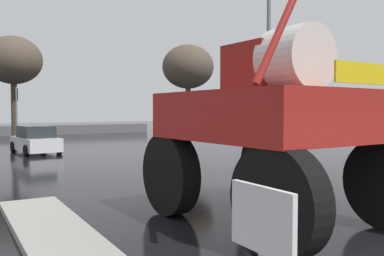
{
  "coord_description": "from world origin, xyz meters",
  "views": [
    {
      "loc": [
        -5.54,
        -2.38,
        2.38
      ],
      "look_at": [
        0.18,
        7.31,
        1.89
      ],
      "focal_mm": 38.52,
      "sensor_mm": 36.0,
      "label": 1
    }
  ],
  "objects_px": {
    "bare_tree_right": "(188,67)",
    "traffic_signal_far_left": "(16,102)",
    "oversize_sprayer": "(274,124)",
    "sedan_ahead": "(36,140)",
    "bare_tree_far_center": "(13,61)",
    "traffic_signal_near_right": "(244,98)",
    "streetlight_near_right": "(270,60)"
  },
  "relations": [
    {
      "from": "traffic_signal_near_right",
      "to": "oversize_sprayer",
      "type": "bearing_deg",
      "value": -122.62
    },
    {
      "from": "oversize_sprayer",
      "to": "bare_tree_right",
      "type": "bearing_deg",
      "value": -27.7
    },
    {
      "from": "sedan_ahead",
      "to": "traffic_signal_near_right",
      "type": "bearing_deg",
      "value": -158.71
    },
    {
      "from": "bare_tree_right",
      "to": "streetlight_near_right",
      "type": "bearing_deg",
      "value": -100.89
    },
    {
      "from": "sedan_ahead",
      "to": "bare_tree_far_center",
      "type": "distance_m",
      "value": 10.27
    },
    {
      "from": "oversize_sprayer",
      "to": "bare_tree_far_center",
      "type": "bearing_deg",
      "value": 1.27
    },
    {
      "from": "sedan_ahead",
      "to": "traffic_signal_far_left",
      "type": "bearing_deg",
      "value": -5.92
    },
    {
      "from": "sedan_ahead",
      "to": "streetlight_near_right",
      "type": "height_order",
      "value": "streetlight_near_right"
    },
    {
      "from": "oversize_sprayer",
      "to": "traffic_signal_near_right",
      "type": "distance_m",
      "value": 7.29
    },
    {
      "from": "streetlight_near_right",
      "to": "traffic_signal_far_left",
      "type": "bearing_deg",
      "value": 117.19
    },
    {
      "from": "oversize_sprayer",
      "to": "streetlight_near_right",
      "type": "bearing_deg",
      "value": -43.52
    },
    {
      "from": "traffic_signal_far_left",
      "to": "bare_tree_far_center",
      "type": "xyz_separation_m",
      "value": [
        0.09,
        1.73,
        3.06
      ]
    },
    {
      "from": "sedan_ahead",
      "to": "traffic_signal_far_left",
      "type": "distance_m",
      "value": 7.43
    },
    {
      "from": "bare_tree_far_center",
      "to": "traffic_signal_far_left",
      "type": "bearing_deg",
      "value": -92.92
    },
    {
      "from": "streetlight_near_right",
      "to": "oversize_sprayer",
      "type": "bearing_deg",
      "value": -130.79
    },
    {
      "from": "oversize_sprayer",
      "to": "bare_tree_right",
      "type": "xyz_separation_m",
      "value": [
        8.77,
        18.83,
        3.33
      ]
    },
    {
      "from": "traffic_signal_far_left",
      "to": "streetlight_near_right",
      "type": "bearing_deg",
      "value": -62.81
    },
    {
      "from": "traffic_signal_far_left",
      "to": "streetlight_near_right",
      "type": "relative_size",
      "value": 0.47
    },
    {
      "from": "traffic_signal_far_left",
      "to": "bare_tree_right",
      "type": "relative_size",
      "value": 0.57
    },
    {
      "from": "oversize_sprayer",
      "to": "traffic_signal_far_left",
      "type": "relative_size",
      "value": 1.36
    },
    {
      "from": "sedan_ahead",
      "to": "bare_tree_right",
      "type": "bearing_deg",
      "value": -87.49
    },
    {
      "from": "sedan_ahead",
      "to": "streetlight_near_right",
      "type": "bearing_deg",
      "value": -144.46
    },
    {
      "from": "traffic_signal_near_right",
      "to": "traffic_signal_far_left",
      "type": "height_order",
      "value": "traffic_signal_far_left"
    },
    {
      "from": "oversize_sprayer",
      "to": "traffic_signal_near_right",
      "type": "relative_size",
      "value": 1.39
    },
    {
      "from": "sedan_ahead",
      "to": "bare_tree_right",
      "type": "relative_size",
      "value": 0.61
    },
    {
      "from": "oversize_sprayer",
      "to": "streetlight_near_right",
      "type": "height_order",
      "value": "streetlight_near_right"
    },
    {
      "from": "oversize_sprayer",
      "to": "streetlight_near_right",
      "type": "distance_m",
      "value": 10.46
    },
    {
      "from": "traffic_signal_near_right",
      "to": "streetlight_near_right",
      "type": "distance_m",
      "value": 3.61
    },
    {
      "from": "streetlight_near_right",
      "to": "bare_tree_far_center",
      "type": "relative_size",
      "value": 1.08
    },
    {
      "from": "bare_tree_right",
      "to": "traffic_signal_far_left",
      "type": "bearing_deg",
      "value": 152.91
    },
    {
      "from": "bare_tree_far_center",
      "to": "oversize_sprayer",
      "type": "bearing_deg",
      "value": -86.0
    },
    {
      "from": "sedan_ahead",
      "to": "bare_tree_far_center",
      "type": "relative_size",
      "value": 0.55
    }
  ]
}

